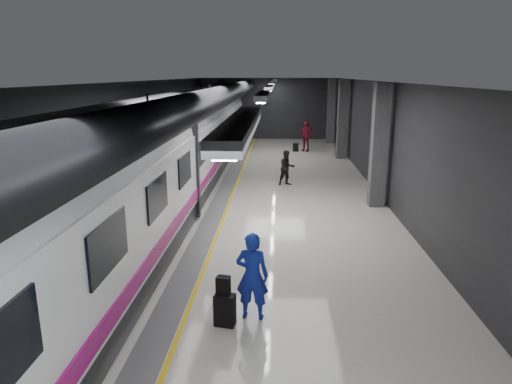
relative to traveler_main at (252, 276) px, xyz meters
name	(u,v)px	position (x,y,z in m)	size (l,w,h in m)	color
ground	(251,220)	(-0.41, 6.34, -0.91)	(40.00, 40.00, 0.00)	silver
platform_hall	(244,112)	(-0.69, 7.30, 2.63)	(10.02, 40.02, 4.51)	black
train	(153,159)	(-3.65, 6.34, 1.16)	(3.05, 38.00, 4.05)	black
traveler_main	(252,276)	(0.00, 0.00, 0.00)	(0.66, 0.43, 1.81)	#1C24D2
suitcase_main	(225,310)	(-0.52, -0.33, -0.58)	(0.40, 0.25, 0.65)	black
shoulder_bag	(223,286)	(-0.54, -0.31, -0.08)	(0.27, 0.14, 0.36)	black
traveler_far_a	(287,168)	(0.87, 11.38, -0.13)	(0.76, 0.59, 1.56)	black
traveler_far_b	(306,136)	(2.20, 20.69, 0.04)	(1.11, 0.46, 1.90)	maroon
suitcase_far	(296,147)	(1.58, 20.53, -0.65)	(0.35, 0.23, 0.51)	black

